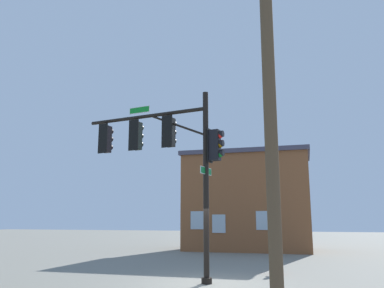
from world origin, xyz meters
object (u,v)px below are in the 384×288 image
Objects in this scene: utility_pole at (270,97)px; brick_building at (248,201)px; fire_hydrant at (275,264)px; signal_pole_assembly at (166,148)px.

utility_pole reaches higher than brick_building.
fire_hydrant is 0.09× the size of brick_building.
signal_pole_assembly is 0.76× the size of brick_building.
brick_building is at bearing -80.75° from utility_pole.
signal_pole_assembly is 8.12× the size of fire_hydrant.
utility_pole is 21.53m from brick_building.
utility_pole is at bearing 94.59° from fire_hydrant.
brick_building is at bearing -77.48° from fire_hydrant.
fire_hydrant is (-3.70, -2.56, -4.38)m from signal_pole_assembly.
brick_building reaches higher than fire_hydrant.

